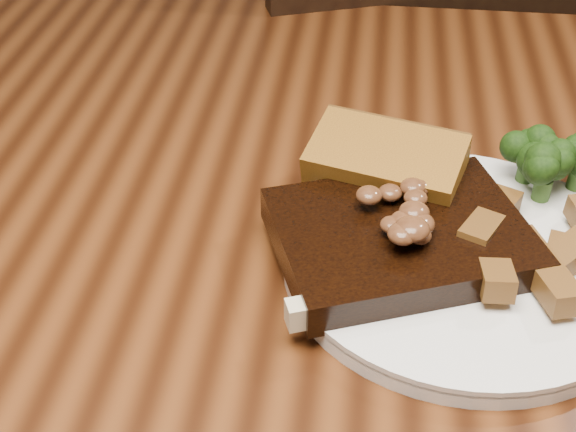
% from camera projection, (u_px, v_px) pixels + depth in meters
% --- Properties ---
extents(dining_table, '(1.60, 0.90, 0.75)m').
position_uv_depth(dining_table, '(303.00, 335.00, 0.65)').
color(dining_table, '#522810').
rests_on(dining_table, ground).
extents(chair_far, '(0.55, 0.55, 0.90)m').
position_uv_depth(chair_far, '(390.00, 125.00, 1.21)').
color(chair_far, black).
rests_on(chair_far, ground).
extents(plate, '(0.29, 0.29, 0.01)m').
position_uv_depth(plate, '(461.00, 262.00, 0.57)').
color(plate, white).
rests_on(plate, dining_table).
extents(steak, '(0.21, 0.18, 0.03)m').
position_uv_depth(steak, '(400.00, 238.00, 0.56)').
color(steak, black).
rests_on(steak, plate).
extents(steak_bone, '(0.14, 0.07, 0.02)m').
position_uv_depth(steak_bone, '(399.00, 300.00, 0.52)').
color(steak_bone, beige).
rests_on(steak_bone, plate).
extents(mushroom_pile, '(0.06, 0.06, 0.03)m').
position_uv_depth(mushroom_pile, '(410.00, 207.00, 0.55)').
color(mushroom_pile, brown).
rests_on(mushroom_pile, steak).
extents(garlic_bread, '(0.13, 0.09, 0.02)m').
position_uv_depth(garlic_bread, '(384.00, 181.00, 0.62)').
color(garlic_bread, '#9C661C').
rests_on(garlic_bread, plate).
extents(potato_wedges, '(0.10, 0.10, 0.02)m').
position_uv_depth(potato_wedges, '(537.00, 243.00, 0.56)').
color(potato_wedges, brown).
rests_on(potato_wedges, plate).
extents(broccoli_cluster, '(0.08, 0.08, 0.04)m').
position_uv_depth(broccoli_cluster, '(547.00, 178.00, 0.61)').
color(broccoli_cluster, '#1D3A0D').
rests_on(broccoli_cluster, plate).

